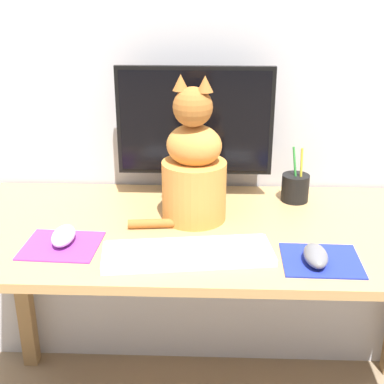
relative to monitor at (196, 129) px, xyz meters
The scene contains 10 objects.
wall_back 0.35m from the monitor, 68.22° to the left, with size 7.00×0.04×2.50m.
desk 0.39m from the monitor, 76.79° to the right, with size 1.41×0.62×0.71m.
monitor is the anchor object (origin of this frame).
keyboard 0.44m from the monitor, 90.61° to the right, with size 0.43×0.20×0.02m.
mousepad_left 0.52m from the monitor, 134.00° to the right, with size 0.20×0.18×0.00m.
mousepad_right 0.55m from the monitor, 50.84° to the right, with size 0.19×0.17×0.00m.
computer_mouse_left 0.50m from the monitor, 134.94° to the right, with size 0.06×0.11×0.04m.
computer_mouse_right 0.55m from the monitor, 53.43° to the right, with size 0.06×0.11×0.04m.
cat 0.17m from the monitor, 89.31° to the right, with size 0.29×0.22×0.41m.
pen_cup 0.36m from the monitor, ahead, with size 0.08×0.08×0.17m.
Camera 1 is at (-0.00, -1.33, 1.36)m, focal length 50.00 mm.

